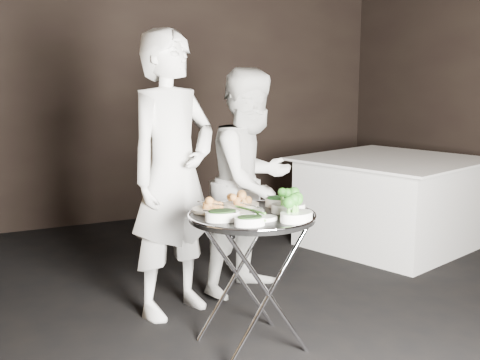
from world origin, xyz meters
name	(u,v)px	position (x,y,z in m)	size (l,w,h in m)	color
floor	(305,356)	(0.00, 0.00, -0.03)	(6.00, 7.00, 0.05)	black
wall_back	(125,79)	(0.00, 3.52, 1.50)	(6.00, 0.05, 3.00)	black
tray_stand	(252,275)	(-0.24, 0.20, 0.43)	(0.52, 0.44, 0.76)	silver
serving_tray	(252,216)	(-0.24, 0.20, 0.77)	(0.72, 0.72, 0.04)	black
potato_plate_a	(210,206)	(-0.41, 0.37, 0.81)	(0.21, 0.21, 0.08)	beige
potato_plate_b	(241,201)	(-0.20, 0.42, 0.81)	(0.21, 0.21, 0.08)	beige
greens_bowl	(276,200)	(-0.01, 0.33, 0.81)	(0.13, 0.13, 0.07)	white
asparagus_plate_a	(250,212)	(-0.25, 0.20, 0.80)	(0.21, 0.15, 0.04)	white
asparagus_plate_b	(259,217)	(-0.26, 0.07, 0.80)	(0.22, 0.16, 0.04)	white
spinach_bowl_a	(222,214)	(-0.44, 0.15, 0.81)	(0.21, 0.17, 0.08)	white
spinach_bowl_b	(250,220)	(-0.36, -0.01, 0.81)	(0.18, 0.14, 0.07)	white
broccoli_bowl_a	(288,206)	(-0.03, 0.16, 0.82)	(0.23, 0.20, 0.08)	white
broccoli_bowl_b	(296,214)	(-0.09, -0.04, 0.82)	(0.22, 0.18, 0.08)	white
serving_utensils	(249,203)	(-0.22, 0.27, 0.83)	(0.58, 0.41, 0.01)	silver
waiter_left	(173,175)	(-0.45, 0.89, 0.91)	(0.67, 0.44, 1.83)	white
waiter_right	(252,182)	(0.19, 1.02, 0.80)	(0.77, 0.60, 1.59)	white
dining_table	(390,202)	(1.84, 1.47, 0.41)	(1.41, 1.41, 0.81)	white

